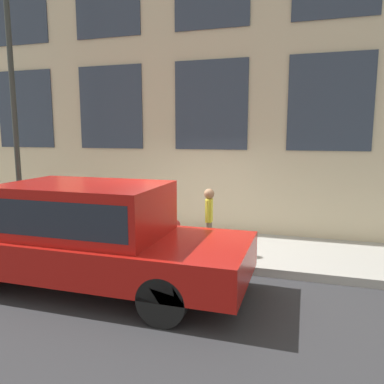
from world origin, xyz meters
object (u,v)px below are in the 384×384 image
object	(u,v)px
parked_car_red_near	(87,231)
street_lamp	(11,63)
fire_hydrant	(175,236)
person	(209,214)

from	to	relation	value
parked_car_red_near	street_lamp	bearing A→B (deg)	57.99
fire_hydrant	person	bearing A→B (deg)	-71.71
fire_hydrant	person	xyz separation A→B (m)	(0.22, -0.65, 0.44)
parked_car_red_near	street_lamp	size ratio (longest dim) A/B	0.83
person	fire_hydrant	bearing A→B (deg)	-113.99
street_lamp	person	bearing A→B (deg)	-88.89
person	parked_car_red_near	distance (m)	2.51
person	parked_car_red_near	world-z (taller)	parked_car_red_near
person	street_lamp	distance (m)	5.55
person	street_lamp	world-z (taller)	street_lamp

